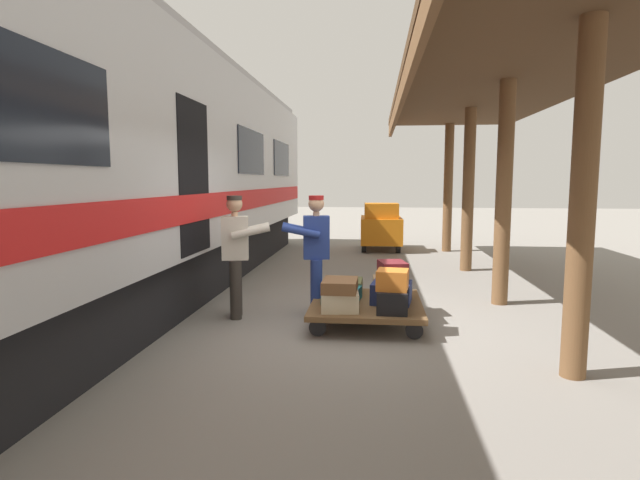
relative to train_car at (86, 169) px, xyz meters
name	(u,v)px	position (x,y,z in m)	size (l,w,h in m)	color
ground_plane	(351,326)	(-3.57, 0.00, -2.06)	(60.00, 60.00, 0.00)	gray
platform_canopy	(535,68)	(-5.75, 0.00, 1.19)	(3.20, 15.73, 3.56)	brown
train_car	(86,169)	(0.00, 0.00, 0.00)	(3.02, 18.16, 4.00)	#B7BABF
luggage_cart	(366,305)	(-3.77, -0.23, -1.82)	(1.47, 1.70, 0.28)	brown
suitcase_black_hardshell	(393,300)	(-4.10, 0.24, -1.64)	(0.37, 0.54, 0.28)	black
suitcase_cream_canvas	(340,301)	(-3.44, 0.24, -1.66)	(0.46, 0.49, 0.24)	beige
suitcase_navy_fabric	(391,292)	(-4.10, -0.23, -1.64)	(0.51, 0.52, 0.27)	navy
suitcase_olive_duffel	(344,287)	(-3.44, -0.69, -1.67)	(0.51, 0.53, 0.20)	brown
suitcase_tan_vintage	(390,286)	(-4.10, -0.69, -1.66)	(0.49, 0.52, 0.24)	tan
suitcase_teal_softside	(342,295)	(-3.44, -0.23, -1.69)	(0.45, 0.57, 0.18)	#1E666B
suitcase_brown_leather	(340,285)	(-3.44, 0.23, -1.46)	(0.43, 0.55, 0.15)	brown
suitcase_maroon_trunk	(393,270)	(-4.13, -0.66, -1.41)	(0.35, 0.47, 0.24)	maroon
suitcase_orange_carryall	(392,280)	(-4.09, 0.25, -1.38)	(0.38, 0.38, 0.25)	#CC6B23
suitcase_burgundy_valise	(392,276)	(-4.10, -0.24, -1.42)	(0.32, 0.38, 0.16)	maroon
porter_in_overalls	(315,251)	(-3.04, -0.49, -1.14)	(0.71, 0.50, 1.70)	navy
porter_by_door	(237,252)	(-1.97, -0.30, -1.14)	(0.72, 0.52, 1.70)	#332D28
baggage_tug	(381,227)	(-4.04, -7.52, -1.43)	(1.14, 1.72, 1.30)	orange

